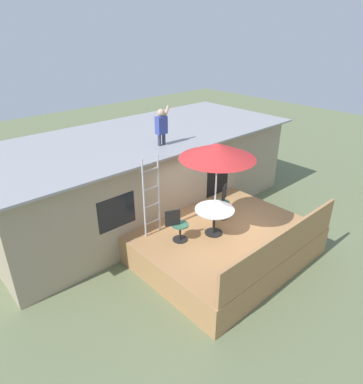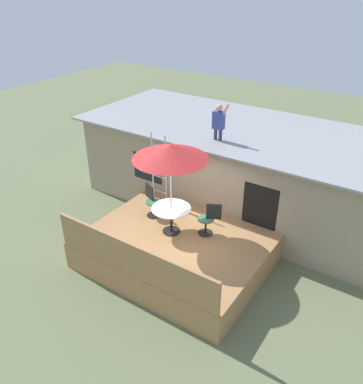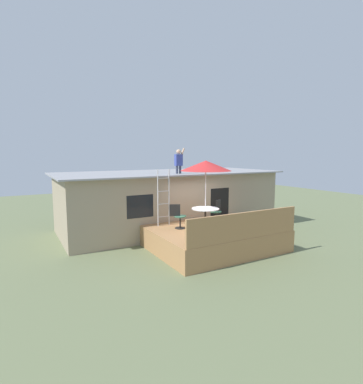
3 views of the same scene
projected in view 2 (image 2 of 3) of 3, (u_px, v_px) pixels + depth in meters
name	position (u px, v px, depth m)	size (l,w,h in m)	color
ground_plane	(179.00, 259.00, 10.86)	(40.00, 40.00, 0.00)	#66704C
house	(241.00, 168.00, 12.80)	(10.50, 4.50, 2.73)	gray
deck	(179.00, 248.00, 10.67)	(4.63, 3.89, 0.80)	#A87A4C
deck_railing	(132.00, 260.00, 8.88)	(4.53, 0.08, 0.90)	#A87A4C
patio_table	(171.00, 213.00, 10.35)	(1.04, 1.04, 0.74)	black
patio_umbrella	(170.00, 152.00, 9.49)	(1.90, 1.90, 2.54)	silver
step_ladder	(159.00, 169.00, 11.50)	(0.52, 0.04, 2.20)	silver
person_figure	(219.00, 120.00, 10.98)	(0.47, 0.20, 1.11)	#33384C
patio_chair_left	(152.00, 201.00, 11.17)	(0.60, 0.44, 0.92)	black
patio_chair_right	(209.00, 219.00, 10.33)	(0.58, 0.44, 0.92)	black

